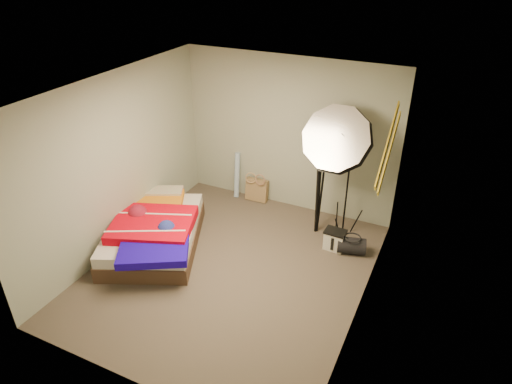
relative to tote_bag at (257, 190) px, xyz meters
The scene contains 15 objects.
floor 1.97m from the tote_bag, 75.26° to the right, with size 4.00×4.00×0.00m, color brown.
ceiling 3.03m from the tote_bag, 75.26° to the right, with size 4.00×4.00×0.00m, color silver.
wall_back 1.17m from the tote_bag, 11.32° to the left, with size 3.50×3.50×0.00m, color gray.
wall_front 4.07m from the tote_bag, 82.70° to the right, with size 3.50×3.50×0.00m, color gray.
wall_left 2.51m from the tote_bag, 123.35° to the right, with size 4.00×4.00×0.00m, color gray.
wall_right 3.13m from the tote_bag, 40.18° to the right, with size 4.00×4.00×0.00m, color gray.
tote_bag is the anchor object (origin of this frame).
wrapping_roll 0.43m from the tote_bag, behind, with size 0.09×0.09×0.79m, color #5282BA.
camera_case 1.81m from the tote_bag, 26.28° to the right, with size 0.28×0.20×0.28m, color beige.
duffel_bag 2.04m from the tote_bag, 23.03° to the right, with size 0.24×0.24×0.40m, color black.
wall_stripe_upper 3.12m from the tote_bag, 30.24° to the right, with size 0.02×1.10×0.10m, color gold.
wall_stripe_lower 2.92m from the tote_bag, 25.22° to the right, with size 0.02×1.10×0.10m, color gold.
bed 2.02m from the tote_bag, 112.74° to the right, with size 1.92×2.13×0.52m.
photo_umbrella 1.98m from the tote_bag, 15.07° to the right, with size 1.23×0.94×2.11m.
camera_tripod 1.44m from the tote_bag, 21.35° to the right, with size 0.09×0.09×1.28m.
Camera 1 is at (2.42, -4.29, 3.98)m, focal length 32.00 mm.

